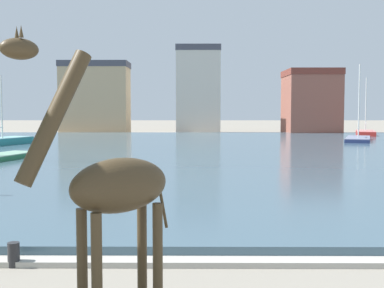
{
  "coord_description": "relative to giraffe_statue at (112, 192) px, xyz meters",
  "views": [
    {
      "loc": [
        -0.8,
        -1.36,
        3.18
      ],
      "look_at": [
        -0.9,
        13.09,
        2.2
      ],
      "focal_mm": 47.42,
      "sensor_mm": 36.0,
      "label": 1
    }
  ],
  "objects": [
    {
      "name": "townhouse_end_terrace",
      "position": [
        -12.43,
        62.03,
        2.72
      ],
      "size": [
        9.09,
        5.2,
        9.61
      ],
      "color": "tan",
      "rests_on": "ground"
    },
    {
      "name": "sailboat_teal",
      "position": [
        -14.68,
        34.96,
        -1.65
      ],
      "size": [
        4.24,
        7.73,
        5.96
      ],
      "color": "teal",
      "rests_on": "ground"
    },
    {
      "name": "quay_edge_coping",
      "position": [
        1.88,
        3.66,
        -2.05
      ],
      "size": [
        88.4,
        0.5,
        0.12
      ],
      "primitive_type": "cube",
      "color": "#ADA89E",
      "rests_on": "ground"
    },
    {
      "name": "townhouse_narrow_midrow",
      "position": [
        1.46,
        62.73,
        3.78
      ],
      "size": [
        5.96,
        5.81,
        11.74
      ],
      "color": "beige",
      "rests_on": "ground"
    },
    {
      "name": "mooring_bollard",
      "position": [
        -2.6,
        3.51,
        -1.86
      ],
      "size": [
        0.24,
        0.24,
        0.5
      ],
      "primitive_type": "cylinder",
      "color": "#232326",
      "rests_on": "ground"
    },
    {
      "name": "giraffe_statue",
      "position": [
        0.0,
        0.0,
        0.0
      ],
      "size": [
        1.97,
        1.84,
        4.12
      ],
      "color": "#42331E",
      "rests_on": "ground"
    },
    {
      "name": "townhouse_corner_house",
      "position": [
        16.12,
        59.69,
        2.07
      ],
      "size": [
        6.66,
        7.67,
        8.33
      ],
      "color": "#8E5142",
      "rests_on": "ground"
    },
    {
      "name": "sailboat_navy",
      "position": [
        16.3,
        40.73,
        -1.75
      ],
      "size": [
        4.5,
        8.19,
        7.36
      ],
      "color": "navy",
      "rests_on": "ground"
    },
    {
      "name": "harbor_water",
      "position": [
        1.88,
        30.74,
        -1.95
      ],
      "size": [
        88.4,
        53.66,
        0.31
      ],
      "primitive_type": "cube",
      "color": "#3D5666",
      "rests_on": "ground"
    },
    {
      "name": "sailboat_red",
      "position": [
        20.35,
        50.92,
        -1.67
      ],
      "size": [
        3.57,
        6.96,
        6.77
      ],
      "color": "red",
      "rests_on": "ground"
    }
  ]
}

